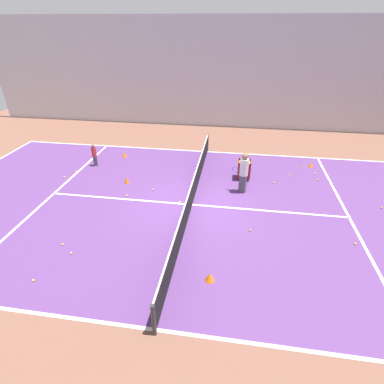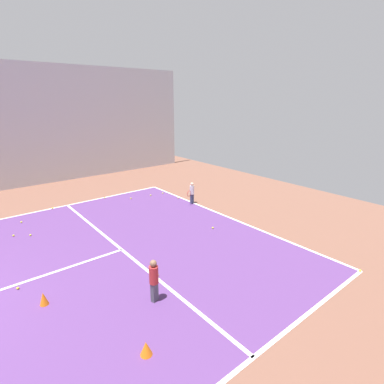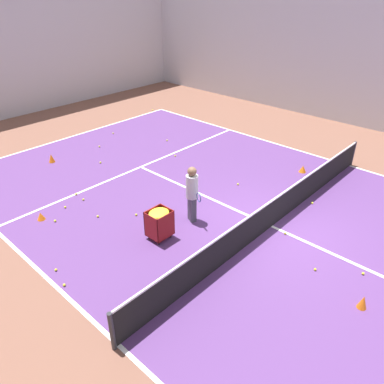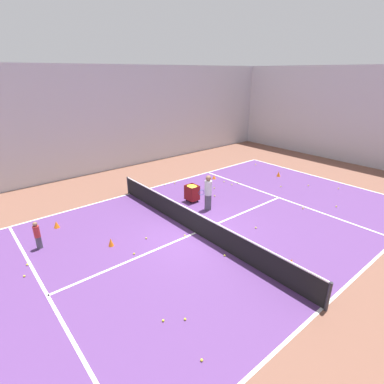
{
  "view_description": "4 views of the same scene",
  "coord_description": "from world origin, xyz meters",
  "px_view_note": "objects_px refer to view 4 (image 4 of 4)",
  "views": [
    {
      "loc": [
        10.02,
        1.53,
        6.38
      ],
      "look_at": [
        0.0,
        0.0,
        0.59
      ],
      "focal_mm": 28.0,
      "sensor_mm": 36.0,
      "label": 1
    },
    {
      "loc": [
        -8.49,
        -2.09,
        4.86
      ],
      "look_at": [
        2.13,
        -10.74,
        0.58
      ],
      "focal_mm": 28.0,
      "sensor_mm": 36.0,
      "label": 2
    },
    {
      "loc": [
        -8.33,
        -4.47,
        6.38
      ],
      "look_at": [
        -1.36,
        1.97,
        0.98
      ],
      "focal_mm": 35.0,
      "sensor_mm": 36.0,
      "label": 3
    },
    {
      "loc": [
        8.43,
        -7.23,
        6.38
      ],
      "look_at": [
        -2.64,
        2.02,
        0.53
      ],
      "focal_mm": 28.0,
      "sensor_mm": 36.0,
      "label": 4
    }
  ],
  "objects_px": {
    "child_midcourt": "(37,234)",
    "ball_cart": "(192,190)",
    "tennis_net": "(195,222)",
    "coach_at_net": "(208,190)",
    "training_cone_1": "(279,174)",
    "training_cone_0": "(291,262)"
  },
  "relations": [
    {
      "from": "coach_at_net",
      "to": "training_cone_1",
      "type": "relative_size",
      "value": 5.21
    },
    {
      "from": "tennis_net",
      "to": "coach_at_net",
      "type": "xyz_separation_m",
      "value": [
        -1.36,
        1.96,
        0.52
      ]
    },
    {
      "from": "child_midcourt",
      "to": "coach_at_net",
      "type": "bearing_deg",
      "value": -30.36
    },
    {
      "from": "child_midcourt",
      "to": "training_cone_1",
      "type": "bearing_deg",
      "value": -21.46
    },
    {
      "from": "training_cone_0",
      "to": "coach_at_net",
      "type": "bearing_deg",
      "value": 170.69
    },
    {
      "from": "child_midcourt",
      "to": "training_cone_1",
      "type": "xyz_separation_m",
      "value": [
        0.84,
        14.31,
        -0.48
      ]
    },
    {
      "from": "coach_at_net",
      "to": "ball_cart",
      "type": "bearing_deg",
      "value": -69.26
    },
    {
      "from": "coach_at_net",
      "to": "training_cone_1",
      "type": "xyz_separation_m",
      "value": [
        -0.76,
        6.96,
        -0.85
      ]
    },
    {
      "from": "ball_cart",
      "to": "training_cone_0",
      "type": "bearing_deg",
      "value": -7.98
    },
    {
      "from": "ball_cart",
      "to": "training_cone_0",
      "type": "height_order",
      "value": "ball_cart"
    },
    {
      "from": "child_midcourt",
      "to": "ball_cart",
      "type": "distance_m",
      "value": 7.41
    },
    {
      "from": "training_cone_1",
      "to": "ball_cart",
      "type": "bearing_deg",
      "value": -94.32
    },
    {
      "from": "child_midcourt",
      "to": "training_cone_1",
      "type": "relative_size",
      "value": 3.34
    },
    {
      "from": "child_midcourt",
      "to": "training_cone_0",
      "type": "bearing_deg",
      "value": -64.71
    },
    {
      "from": "training_cone_0",
      "to": "training_cone_1",
      "type": "height_order",
      "value": "training_cone_1"
    },
    {
      "from": "tennis_net",
      "to": "ball_cart",
      "type": "xyz_separation_m",
      "value": [
        -2.64,
        2.02,
        0.14
      ]
    },
    {
      "from": "tennis_net",
      "to": "child_midcourt",
      "type": "distance_m",
      "value": 6.15
    },
    {
      "from": "ball_cart",
      "to": "training_cone_1",
      "type": "xyz_separation_m",
      "value": [
        0.52,
        6.9,
        -0.47
      ]
    },
    {
      "from": "training_cone_0",
      "to": "training_cone_1",
      "type": "xyz_separation_m",
      "value": [
        -6.02,
        7.82,
        0.04
      ]
    },
    {
      "from": "training_cone_1",
      "to": "training_cone_0",
      "type": "bearing_deg",
      "value": -52.4
    },
    {
      "from": "child_midcourt",
      "to": "ball_cart",
      "type": "bearing_deg",
      "value": -20.56
    },
    {
      "from": "child_midcourt",
      "to": "ball_cart",
      "type": "xyz_separation_m",
      "value": [
        0.32,
        7.4,
        -0.01
      ]
    }
  ]
}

